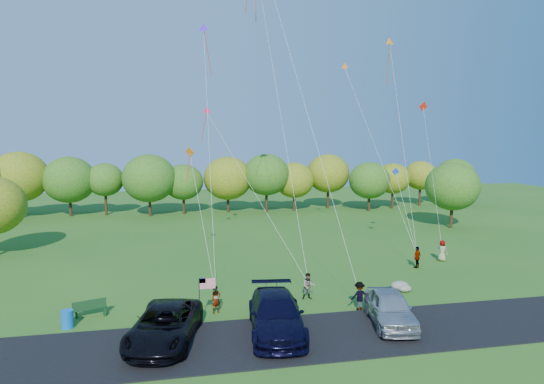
% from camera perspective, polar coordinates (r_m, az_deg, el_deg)
% --- Properties ---
extents(ground, '(140.00, 140.00, 0.00)m').
position_cam_1_polar(ground, '(29.47, 2.67, -13.68)').
color(ground, '#275E1A').
rests_on(ground, ground).
extents(asphalt_lane, '(44.00, 6.00, 0.06)m').
position_cam_1_polar(asphalt_lane, '(25.88, 4.98, -16.54)').
color(asphalt_lane, black).
rests_on(asphalt_lane, ground).
extents(treeline, '(76.64, 28.03, 8.52)m').
position_cam_1_polar(treeline, '(63.70, -4.70, 1.50)').
color(treeline, '#3B2815').
rests_on(treeline, ground).
extents(minivan_dark, '(4.30, 6.86, 1.77)m').
position_cam_1_polar(minivan_dark, '(25.26, -12.54, -15.02)').
color(minivan_dark, black).
rests_on(minivan_dark, asphalt_lane).
extents(minivan_navy, '(3.51, 6.94, 1.93)m').
position_cam_1_polar(minivan_navy, '(25.80, 0.49, -14.21)').
color(minivan_navy, black).
rests_on(minivan_navy, asphalt_lane).
extents(minivan_silver, '(3.16, 5.63, 1.81)m').
position_cam_1_polar(minivan_silver, '(27.65, 13.74, -13.10)').
color(minivan_silver, '#AEB1B9').
rests_on(minivan_silver, asphalt_lane).
extents(flyer_a, '(0.69, 0.59, 1.61)m').
position_cam_1_polar(flyer_a, '(28.89, -6.60, -12.44)').
color(flyer_a, '#4C4C59').
rests_on(flyer_a, ground).
extents(flyer_b, '(0.87, 0.71, 1.67)m').
position_cam_1_polar(flyer_b, '(31.11, 4.32, -10.98)').
color(flyer_b, '#4C4C59').
rests_on(flyer_b, ground).
extents(flyer_c, '(1.14, 0.71, 1.70)m').
position_cam_1_polar(flyer_c, '(29.60, 10.25, -11.94)').
color(flyer_c, '#4C4C59').
rests_on(flyer_c, ground).
extents(flyer_d, '(1.06, 0.91, 1.70)m').
position_cam_1_polar(flyer_d, '(39.83, 16.72, -7.36)').
color(flyer_d, '#4C4C59').
rests_on(flyer_d, ground).
extents(flyer_e, '(0.97, 1.01, 1.75)m').
position_cam_1_polar(flyer_e, '(42.59, 19.38, -6.53)').
color(flyer_e, '#4C4C59').
rests_on(flyer_e, ground).
extents(park_bench, '(1.78, 0.88, 1.02)m').
position_cam_1_polar(park_bench, '(29.99, -20.65, -12.63)').
color(park_bench, '#14381A').
rests_on(park_bench, ground).
extents(trash_barrel, '(0.64, 0.64, 0.97)m').
position_cam_1_polar(trash_barrel, '(28.84, -22.95, -13.62)').
color(trash_barrel, blue).
rests_on(trash_barrel, ground).
extents(flag_assembly, '(0.91, 0.59, 2.47)m').
position_cam_1_polar(flag_assembly, '(27.42, -7.98, -11.20)').
color(flag_assembly, black).
rests_on(flag_assembly, ground).
extents(boulder_near, '(1.21, 0.95, 0.61)m').
position_cam_1_polar(boulder_near, '(34.02, 14.78, -10.59)').
color(boulder_near, '#9C9988').
rests_on(boulder_near, ground).
extents(boulder_far, '(0.92, 0.77, 0.48)m').
position_cam_1_polar(boulder_far, '(33.73, 15.33, -10.87)').
color(boulder_far, gray).
rests_on(boulder_far, ground).
extents(kites_aloft, '(19.19, 7.72, 19.62)m').
position_cam_1_polar(kites_aloft, '(42.37, 0.53, 20.55)').
color(kites_aloft, orange).
rests_on(kites_aloft, ground).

